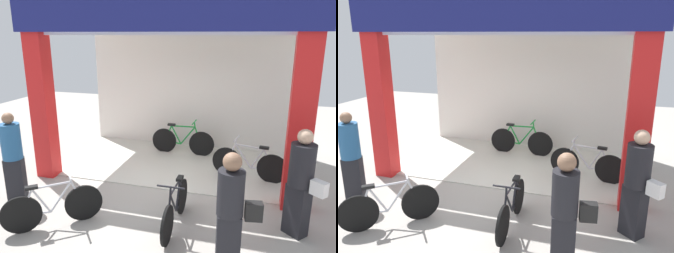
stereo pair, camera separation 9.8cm
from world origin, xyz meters
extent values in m
plane|color=#9E9991|center=(0.00, 0.00, 0.00)|extent=(19.26, 19.26, 0.00)
cube|color=beige|center=(0.00, 1.46, 0.01)|extent=(5.63, 2.92, 0.02)
cube|color=silver|center=(0.00, 2.92, 1.57)|extent=(5.63, 0.12, 3.14)
cube|color=red|center=(-2.61, 0.00, 1.57)|extent=(0.41, 0.36, 3.14)
cube|color=red|center=(2.61, 0.00, 1.57)|extent=(0.41, 0.36, 3.14)
cube|color=navy|center=(0.00, -0.15, 3.46)|extent=(5.83, 0.20, 0.64)
cube|color=silver|center=(0.00, 1.46, 3.11)|extent=(5.63, 2.92, 0.06)
cylinder|color=black|center=(2.25, 0.95, 0.32)|extent=(0.65, 0.15, 0.65)
cylinder|color=black|center=(1.26, 1.12, 0.32)|extent=(0.65, 0.15, 0.65)
cylinder|color=silver|center=(2.02, 0.99, 0.30)|extent=(0.44, 0.11, 0.08)
cylinder|color=silver|center=(1.93, 1.01, 0.51)|extent=(0.28, 0.08, 0.49)
cylinder|color=silver|center=(1.62, 1.06, 0.52)|extent=(0.40, 0.10, 0.51)
cylinder|color=silver|center=(1.75, 1.04, 0.75)|extent=(0.62, 0.14, 0.05)
cylinder|color=silver|center=(2.14, 0.97, 0.54)|extent=(0.22, 0.07, 0.44)
cylinder|color=silver|center=(1.36, 1.10, 0.54)|extent=(0.20, 0.07, 0.45)
cylinder|color=silver|center=(1.45, 1.09, 0.83)|extent=(0.06, 0.04, 0.14)
cylinder|color=silver|center=(1.46, 1.09, 0.89)|extent=(0.11, 0.45, 0.03)
cube|color=black|center=(2.05, 0.99, 0.78)|extent=(0.21, 0.13, 0.05)
cylinder|color=black|center=(-0.52, 2.15, 0.33)|extent=(0.66, 0.05, 0.66)
cylinder|color=black|center=(0.50, 2.13, 0.33)|extent=(0.66, 0.05, 0.66)
cylinder|color=#198C33|center=(-0.28, 2.14, 0.31)|extent=(0.44, 0.04, 0.09)
cylinder|color=#198C33|center=(-0.19, 2.14, 0.52)|extent=(0.29, 0.04, 0.50)
cylinder|color=#198C33|center=(0.13, 2.14, 0.53)|extent=(0.41, 0.04, 0.52)
cylinder|color=#198C33|center=(0.00, 2.14, 0.77)|extent=(0.63, 0.05, 0.05)
cylinder|color=#198C33|center=(-0.41, 2.14, 0.54)|extent=(0.22, 0.04, 0.44)
cylinder|color=#198C33|center=(0.40, 2.13, 0.55)|extent=(0.20, 0.04, 0.46)
cylinder|color=#198C33|center=(0.31, 2.13, 0.84)|extent=(0.06, 0.04, 0.14)
cylinder|color=#198C33|center=(0.30, 2.13, 0.91)|extent=(0.04, 0.46, 0.03)
cube|color=black|center=(-0.32, 2.14, 0.79)|extent=(0.20, 0.10, 0.05)
cylinder|color=black|center=(-1.62, -2.09, 0.32)|extent=(0.52, 0.44, 0.64)
cylinder|color=black|center=(-0.86, -1.45, 0.32)|extent=(0.52, 0.44, 0.64)
cylinder|color=silver|center=(-1.44, -1.94, 0.29)|extent=(0.35, 0.30, 0.08)
cylinder|color=silver|center=(-1.37, -1.88, 0.50)|extent=(0.23, 0.21, 0.48)
cylinder|color=silver|center=(-1.14, -1.68, 0.51)|extent=(0.32, 0.28, 0.50)
cylinder|color=silver|center=(-1.23, -1.76, 0.74)|extent=(0.49, 0.42, 0.05)
cylinder|color=silver|center=(-1.53, -2.02, 0.53)|extent=(0.18, 0.16, 0.43)
cylinder|color=silver|center=(-0.94, -1.52, 0.53)|extent=(0.17, 0.15, 0.44)
cylinder|color=silver|center=(-1.01, -1.57, 0.81)|extent=(0.06, 0.06, 0.13)
cylinder|color=silver|center=(-1.01, -1.58, 0.88)|extent=(0.31, 0.36, 0.03)
cube|color=black|center=(-1.46, -1.96, 0.76)|extent=(0.21, 0.20, 0.05)
cylinder|color=black|center=(0.70, -0.74, 0.31)|extent=(0.05, 0.62, 0.62)
cylinder|color=black|center=(0.70, -1.70, 0.31)|extent=(0.05, 0.62, 0.62)
cylinder|color=black|center=(0.70, -0.96, 0.29)|extent=(0.04, 0.42, 0.08)
cylinder|color=black|center=(0.70, -1.05, 0.49)|extent=(0.04, 0.27, 0.47)
cylinder|color=black|center=(0.70, -1.35, 0.50)|extent=(0.04, 0.38, 0.49)
cylinder|color=black|center=(0.70, -1.23, 0.73)|extent=(0.04, 0.60, 0.05)
cylinder|color=black|center=(0.70, -0.84, 0.52)|extent=(0.04, 0.21, 0.42)
cylinder|color=black|center=(0.70, -1.61, 0.52)|extent=(0.04, 0.19, 0.43)
cylinder|color=black|center=(0.70, -1.52, 0.80)|extent=(0.03, 0.05, 0.13)
cylinder|color=black|center=(0.70, -1.51, 0.86)|extent=(0.44, 0.03, 0.03)
cube|color=black|center=(0.70, -0.93, 0.75)|extent=(0.10, 0.19, 0.05)
cube|color=black|center=(2.59, -0.87, 0.43)|extent=(0.41, 0.40, 0.85)
cylinder|color=black|center=(2.59, -0.87, 1.19)|extent=(0.53, 0.53, 0.67)
sphere|color=#D8AD8C|center=(2.59, -0.87, 1.64)|extent=(0.23, 0.23, 0.23)
cube|color=white|center=(2.83, -1.08, 0.93)|extent=(0.26, 0.25, 0.22)
cube|color=black|center=(-2.45, -1.21, 0.43)|extent=(0.39, 0.35, 0.86)
cylinder|color=#26598C|center=(-2.45, -1.21, 1.20)|extent=(0.47, 0.47, 0.67)
sphere|color=#8C664C|center=(-2.45, -1.21, 1.63)|extent=(0.21, 0.21, 0.21)
cube|color=black|center=(1.65, -2.09, 0.44)|extent=(0.34, 0.29, 0.89)
cylinder|color=black|center=(1.65, -2.09, 1.19)|extent=(0.39, 0.39, 0.60)
sphere|color=#8C664C|center=(1.65, -2.09, 1.61)|extent=(0.24, 0.24, 0.24)
cube|color=black|center=(1.94, -2.04, 0.95)|extent=(0.24, 0.17, 0.24)
camera|label=1|loc=(1.94, -5.86, 3.11)|focal=34.94mm
camera|label=2|loc=(2.03, -5.83, 3.11)|focal=34.94mm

